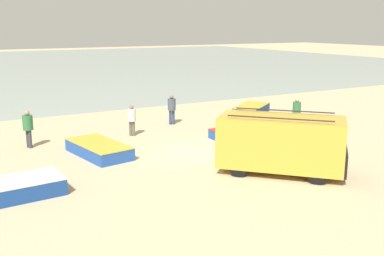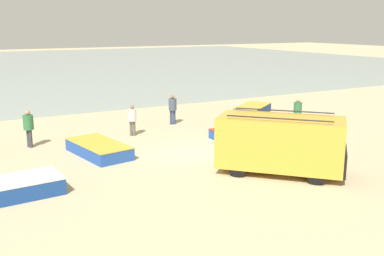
% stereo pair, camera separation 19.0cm
% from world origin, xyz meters
% --- Properties ---
extents(ground_plane, '(200.00, 200.00, 0.00)m').
position_xyz_m(ground_plane, '(0.00, 0.00, 0.00)').
color(ground_plane, tan).
extents(sea_water, '(120.00, 80.00, 0.01)m').
position_xyz_m(sea_water, '(0.00, 52.00, 0.00)').
color(sea_water, '#99A89E').
rests_on(sea_water, ground_plane).
extents(parked_van, '(4.84, 4.91, 2.39)m').
position_xyz_m(parked_van, '(1.68, -3.94, 1.24)').
color(parked_van, gold).
rests_on(parked_van, ground_plane).
extents(fishing_rowboat_0, '(3.71, 3.08, 0.57)m').
position_xyz_m(fishing_rowboat_0, '(8.13, 6.59, 0.28)').
color(fishing_rowboat_0, navy).
rests_on(fishing_rowboat_0, ground_plane).
extents(fishing_rowboat_1, '(4.38, 1.68, 0.49)m').
position_xyz_m(fishing_rowboat_1, '(3.99, 1.46, 0.25)').
color(fishing_rowboat_1, '#234CA3').
rests_on(fishing_rowboat_1, ground_plane).
extents(fishing_rowboat_2, '(2.24, 4.41, 0.57)m').
position_xyz_m(fishing_rowboat_2, '(-3.86, 2.09, 0.29)').
color(fishing_rowboat_2, '#234CA3').
rests_on(fishing_rowboat_2, ground_plane).
extents(fishing_rowboat_3, '(3.85, 1.93, 0.60)m').
position_xyz_m(fishing_rowboat_3, '(-7.99, -1.54, 0.30)').
color(fishing_rowboat_3, navy).
rests_on(fishing_rowboat_3, ground_plane).
extents(fisherman_0, '(0.45, 0.45, 1.72)m').
position_xyz_m(fisherman_0, '(7.68, 1.83, 1.03)').
color(fisherman_0, '#38383D').
rests_on(fisherman_0, ground_plane).
extents(fisherman_1, '(0.43, 0.43, 1.65)m').
position_xyz_m(fisherman_1, '(-1.16, 4.64, 0.99)').
color(fisherman_1, '#5B564C').
rests_on(fisherman_1, ground_plane).
extents(fisherman_2, '(0.47, 0.47, 1.81)m').
position_xyz_m(fisherman_2, '(-6.34, 4.83, 1.08)').
color(fisherman_2, '#38383D').
rests_on(fisherman_2, ground_plane).
extents(fisherman_3, '(0.46, 0.46, 1.76)m').
position_xyz_m(fisherman_3, '(1.95, 6.14, 1.05)').
color(fisherman_3, navy).
rests_on(fisherman_3, ground_plane).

